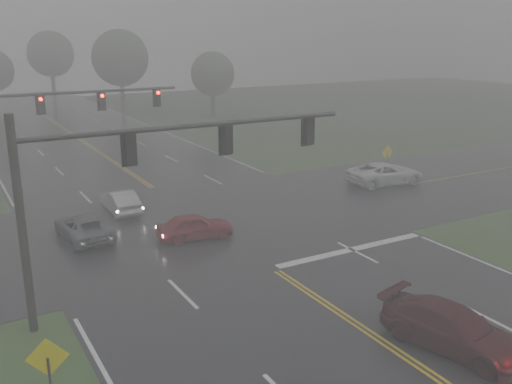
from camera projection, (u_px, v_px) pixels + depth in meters
main_road at (218, 232)px, 30.16m from camera, size 18.00×160.00×0.02m
cross_street at (202, 221)px, 31.83m from camera, size 120.00×14.00×0.02m
stop_bar at (352, 250)px, 27.63m from camera, size 8.50×0.50×0.01m
sedan_maroon at (451, 348)px, 19.07m from camera, size 3.15×5.31×1.44m
sedan_red at (195, 239)px, 29.12m from camera, size 4.03×2.00×1.32m
sedan_silver at (121, 212)px, 33.41m from camera, size 1.44×4.03×1.32m
car_grey at (84, 239)px, 29.07m from camera, size 2.36×4.67×1.27m
pickup_white at (385, 184)px, 39.53m from camera, size 5.64×3.05×1.50m
signal_gantry_near at (134, 170)px, 20.67m from camera, size 13.13×0.34×7.71m
signal_gantry_far at (44, 116)px, 34.94m from camera, size 12.62×0.38×7.42m
sign_diamond_west at (49, 368)px, 14.82m from camera, size 1.08×0.30×2.64m
sign_diamond_east at (387, 157)px, 40.21m from camera, size 1.05×0.09×2.52m
tree_ne_a at (120, 58)px, 72.45m from camera, size 7.18×7.18×10.54m
tree_e_near at (213, 74)px, 69.71m from camera, size 5.38×5.38×7.90m
tree_n_far at (51, 54)px, 87.91m from camera, size 7.07×7.07×10.38m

